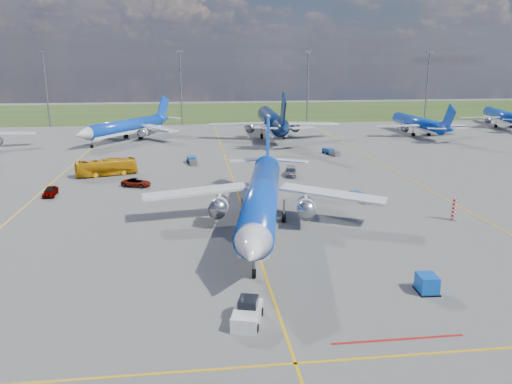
{
  "coord_description": "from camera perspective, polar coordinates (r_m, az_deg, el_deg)",
  "views": [
    {
      "loc": [
        -6.23,
        -48.78,
        19.68
      ],
      "look_at": [
        1.03,
        9.93,
        4.0
      ],
      "focal_mm": 35.0,
      "sensor_mm": 36.0,
      "label": 1
    }
  ],
  "objects": [
    {
      "name": "main_airliner",
      "position": [
        60.46,
        0.66,
        -4.15
      ],
      "size": [
        39.9,
        48.05,
        11.21
      ],
      "primitive_type": null,
      "rotation": [
        0.0,
        0.0,
        -0.18
      ],
      "color": "#0D41C2",
      "rests_on": "ground"
    },
    {
      "name": "baggage_tug_c",
      "position": [
        98.89,
        -7.31,
        3.57
      ],
      "size": [
        2.05,
        5.37,
        1.18
      ],
      "rotation": [
        0.0,
        0.0,
        0.13
      ],
      "color": "navy",
      "rests_on": "ground"
    },
    {
      "name": "apron_bus",
      "position": [
        91.42,
        -16.75,
        2.71
      ],
      "size": [
        10.71,
        5.59,
        2.92
      ],
      "primitive_type": "imported",
      "rotation": [
        0.0,
        0.0,
        1.89
      ],
      "color": "orange",
      "rests_on": "ground"
    },
    {
      "name": "taxiway_lines",
      "position": [
        79.23,
        -2.19,
        0.46
      ],
      "size": [
        60.25,
        160.0,
        0.02
      ],
      "color": "gold",
      "rests_on": "ground"
    },
    {
      "name": "bg_jet_n",
      "position": [
        133.24,
        1.79,
        6.34
      ],
      "size": [
        37.97,
        48.97,
        12.52
      ],
      "primitive_type": null,
      "rotation": [
        0.0,
        0.0,
        3.11
      ],
      "color": "#081C46",
      "rests_on": "ground"
    },
    {
      "name": "ground",
      "position": [
        52.97,
        0.21,
        -6.96
      ],
      "size": [
        400.0,
        400.0,
        0.0
      ],
      "primitive_type": "plane",
      "color": "#5D5D5A",
      "rests_on": "ground"
    },
    {
      "name": "baggage_tug_e",
      "position": [
        108.74,
        8.52,
        4.54
      ],
      "size": [
        2.81,
        5.28,
        1.15
      ],
      "rotation": [
        0.0,
        0.0,
        0.3
      ],
      "color": "#194A9B",
      "rests_on": "ground"
    },
    {
      "name": "warning_post",
      "position": [
        67.77,
        21.67,
        -1.79
      ],
      "size": [
        0.5,
        0.5,
        3.0
      ],
      "primitive_type": "cylinder",
      "color": "red",
      "rests_on": "ground"
    },
    {
      "name": "bg_jet_ene",
      "position": [
        171.05,
        26.18,
        6.73
      ],
      "size": [
        35.64,
        41.9,
        9.5
      ],
      "primitive_type": null,
      "rotation": [
        0.0,
        0.0,
        2.89
      ],
      "color": "#0D41C2",
      "rests_on": "ground"
    },
    {
      "name": "grass_strip",
      "position": [
        199.85,
        -5.29,
        9.13
      ],
      "size": [
        400.0,
        80.0,
        0.01
      ],
      "primitive_type": "cube",
      "color": "#2D4719",
      "rests_on": "ground"
    },
    {
      "name": "pushback_tug",
      "position": [
        39.67,
        -0.99,
        -13.69
      ],
      "size": [
        2.91,
        5.42,
        1.8
      ],
      "rotation": [
        0.0,
        0.0,
        -0.27
      ],
      "color": "silver",
      "rests_on": "ground"
    },
    {
      "name": "service_car_b",
      "position": [
        82.19,
        -13.52,
        1.04
      ],
      "size": [
        5.18,
        3.7,
        1.31
      ],
      "primitive_type": "imported",
      "rotation": [
        0.0,
        0.0,
        1.21
      ],
      "color": "#999999",
      "rests_on": "ground"
    },
    {
      "name": "bg_jet_ne",
      "position": [
        143.41,
        17.9,
        6.24
      ],
      "size": [
        28.46,
        36.6,
        9.32
      ],
      "primitive_type": null,
      "rotation": [
        0.0,
        0.0,
        3.18
      ],
      "color": "#0D41C2",
      "rests_on": "ground"
    },
    {
      "name": "service_car_a",
      "position": [
        80.52,
        -22.45,
        0.08
      ],
      "size": [
        1.84,
        4.29,
        1.44
      ],
      "primitive_type": "imported",
      "rotation": [
        0.0,
        0.0,
        0.03
      ],
      "color": "#999999",
      "rests_on": "ground"
    },
    {
      "name": "baggage_tug_w",
      "position": [
        73.78,
        11.82,
        -0.58
      ],
      "size": [
        2.02,
        4.48,
        0.97
      ],
      "rotation": [
        0.0,
        0.0,
        0.21
      ],
      "color": "navy",
      "rests_on": "ground"
    },
    {
      "name": "service_car_c",
      "position": [
        87.62,
        4.0,
        2.3
      ],
      "size": [
        2.88,
        5.17,
        1.42
      ],
      "primitive_type": "imported",
      "rotation": [
        0.0,
        0.0,
        -0.19
      ],
      "color": "#999999",
      "rests_on": "ground"
    },
    {
      "name": "uld_container",
      "position": [
        46.74,
        18.97,
        -9.85
      ],
      "size": [
        1.68,
        2.06,
        1.58
      ],
      "primitive_type": "cube",
      "rotation": [
        0.0,
        0.0,
        -0.06
      ],
      "color": "blue",
      "rests_on": "ground"
    },
    {
      "name": "bg_jet_nnw",
      "position": [
        131.11,
        -14.51,
        5.74
      ],
      "size": [
        44.67,
        47.73,
        10.0
      ],
      "primitive_type": null,
      "rotation": [
        0.0,
        0.0,
        -0.54
      ],
      "color": "#0D41C2",
      "rests_on": "ground"
    },
    {
      "name": "floodlight_masts",
      "position": [
        159.77,
        -1.24,
        12.28
      ],
      "size": [
        202.2,
        0.5,
        22.7
      ],
      "color": "slate",
      "rests_on": "ground"
    }
  ]
}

